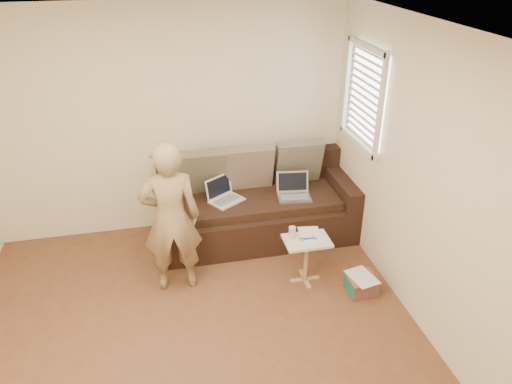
% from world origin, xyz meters
% --- Properties ---
extents(floor, '(4.50, 4.50, 0.00)m').
position_xyz_m(floor, '(0.00, 0.00, 0.00)').
color(floor, brown).
rests_on(floor, ground).
extents(ceiling, '(4.50, 4.50, 0.00)m').
position_xyz_m(ceiling, '(0.00, 0.00, 2.60)').
color(ceiling, white).
rests_on(ceiling, wall_back).
extents(wall_back, '(4.00, 0.00, 4.00)m').
position_xyz_m(wall_back, '(0.00, 2.25, 1.30)').
color(wall_back, beige).
rests_on(wall_back, ground).
extents(wall_right, '(0.00, 4.50, 4.50)m').
position_xyz_m(wall_right, '(2.00, 0.00, 1.30)').
color(wall_right, beige).
rests_on(wall_right, ground).
extents(window_blinds, '(0.12, 0.88, 1.08)m').
position_xyz_m(window_blinds, '(1.95, 1.50, 1.70)').
color(window_blinds, white).
rests_on(window_blinds, wall_right).
extents(sofa, '(2.20, 0.95, 0.85)m').
position_xyz_m(sofa, '(0.90, 1.77, 0.42)').
color(sofa, black).
rests_on(sofa, ground).
extents(pillow_left, '(0.55, 0.29, 0.57)m').
position_xyz_m(pillow_left, '(0.30, 1.99, 0.79)').
color(pillow_left, brown).
rests_on(pillow_left, sofa).
extents(pillow_mid, '(0.55, 0.27, 0.57)m').
position_xyz_m(pillow_mid, '(0.85, 1.99, 0.79)').
color(pillow_mid, '#705950').
rests_on(pillow_mid, sofa).
extents(pillow_right, '(0.55, 0.28, 0.57)m').
position_xyz_m(pillow_right, '(1.45, 2.02, 0.79)').
color(pillow_right, brown).
rests_on(pillow_right, sofa).
extents(laptop_silver, '(0.40, 0.31, 0.24)m').
position_xyz_m(laptop_silver, '(1.30, 1.64, 0.52)').
color(laptop_silver, '#B7BABC').
rests_on(laptop_silver, sofa).
extents(laptop_white, '(0.45, 0.42, 0.26)m').
position_xyz_m(laptop_white, '(0.54, 1.73, 0.52)').
color(laptop_white, white).
rests_on(laptop_white, sofa).
extents(person, '(0.58, 0.39, 1.57)m').
position_xyz_m(person, '(-0.11, 1.05, 0.78)').
color(person, '#998653').
rests_on(person, ground).
extents(side_table, '(0.45, 0.32, 0.50)m').
position_xyz_m(side_table, '(1.19, 0.83, 0.25)').
color(side_table, silver).
rests_on(side_table, ground).
extents(drinking_glass, '(0.07, 0.07, 0.12)m').
position_xyz_m(drinking_glass, '(1.05, 0.90, 0.56)').
color(drinking_glass, silver).
rests_on(drinking_glass, side_table).
extents(scissors, '(0.20, 0.16, 0.02)m').
position_xyz_m(scissors, '(1.20, 0.84, 0.51)').
color(scissors, silver).
rests_on(scissors, side_table).
extents(paper_on_table, '(0.25, 0.33, 0.00)m').
position_xyz_m(paper_on_table, '(1.24, 0.91, 0.50)').
color(paper_on_table, white).
rests_on(paper_on_table, side_table).
extents(striped_box, '(0.29, 0.29, 0.18)m').
position_xyz_m(striped_box, '(1.68, 0.54, 0.09)').
color(striped_box, red).
rests_on(striped_box, ground).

